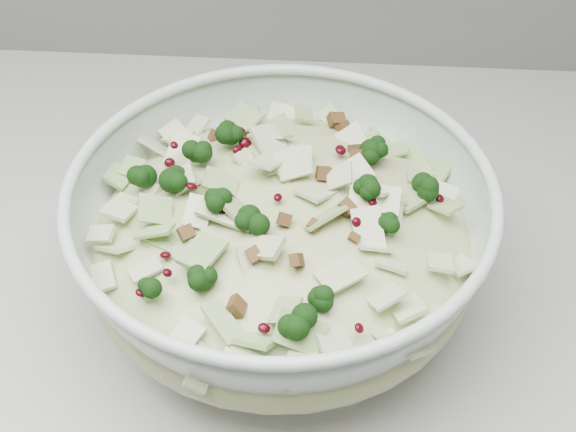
% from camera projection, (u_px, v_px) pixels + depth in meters
% --- Properties ---
extents(mixing_bowl, '(0.36, 0.36, 0.13)m').
position_uv_depth(mixing_bowl, '(281.00, 244.00, 0.63)').
color(mixing_bowl, silver).
rests_on(mixing_bowl, counter).
extents(salad, '(0.32, 0.32, 0.13)m').
position_uv_depth(salad, '(281.00, 224.00, 0.62)').
color(salad, '#C8D08E').
rests_on(salad, mixing_bowl).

